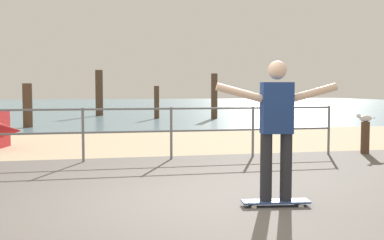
{
  "coord_description": "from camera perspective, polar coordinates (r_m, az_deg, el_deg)",
  "views": [
    {
      "loc": [
        -1.02,
        -5.37,
        1.41
      ],
      "look_at": [
        0.53,
        2.0,
        0.9
      ],
      "focal_mm": 43.31,
      "sensor_mm": 36.0,
      "label": 1
    }
  ],
  "objects": [
    {
      "name": "skateboarder",
      "position": [
        5.51,
        10.38,
        -0.26
      ],
      "size": [
        1.45,
        0.27,
        1.65
      ],
      "color": "#26262B",
      "rests_on": "skateboard"
    },
    {
      "name": "ground_plane",
      "position": [
        4.7,
        1.21,
        -13.55
      ],
      "size": [
        24.0,
        10.0,
        0.04
      ],
      "primitive_type": "cube",
      "color": "#605B56",
      "rests_on": "ground"
    },
    {
      "name": "groyne_post_2",
      "position": [
        24.61,
        -11.36,
        3.27
      ],
      "size": [
        0.39,
        0.39,
        2.39
      ],
      "primitive_type": "cylinder",
      "color": "#513826",
      "rests_on": "ground"
    },
    {
      "name": "sea_surface",
      "position": [
        40.41,
        -10.46,
        1.78
      ],
      "size": [
        72.0,
        50.0,
        0.04
      ],
      "primitive_type": "cube",
      "color": "slate",
      "rests_on": "ground"
    },
    {
      "name": "skateboard",
      "position": [
        5.66,
        10.26,
        -9.89
      ],
      "size": [
        0.82,
        0.3,
        0.08
      ],
      "color": "#334C8C",
      "rests_on": "ground"
    },
    {
      "name": "seagull",
      "position": [
        10.56,
        20.53,
        0.21
      ],
      "size": [
        0.49,
        0.19,
        0.18
      ],
      "color": "white",
      "rests_on": "bollard_short"
    },
    {
      "name": "railing_fence",
      "position": [
        9.0,
        -13.28,
        -0.76
      ],
      "size": [
        10.22,
        0.05,
        1.05
      ],
      "color": "slate",
      "rests_on": "ground"
    },
    {
      "name": "groyne_post_4",
      "position": [
        21.65,
        2.76,
        2.93
      ],
      "size": [
        0.3,
        0.3,
        2.13
      ],
      "primitive_type": "cylinder",
      "color": "#513826",
      "rests_on": "ground"
    },
    {
      "name": "groyne_post_3",
      "position": [
        21.84,
        -4.38,
        2.17
      ],
      "size": [
        0.24,
        0.24,
        1.55
      ],
      "primitive_type": "cylinder",
      "color": "#513826",
      "rests_on": "ground"
    },
    {
      "name": "bollard_short",
      "position": [
        10.61,
        20.54,
        -2.1
      ],
      "size": [
        0.18,
        0.18,
        0.7
      ],
      "primitive_type": "cylinder",
      "color": "#513826",
      "rests_on": "ground"
    },
    {
      "name": "beach_strip",
      "position": [
        12.49,
        -7.15,
        -2.65
      ],
      "size": [
        24.0,
        6.0,
        0.04
      ],
      "primitive_type": "cube",
      "color": "tan",
      "rests_on": "ground"
    },
    {
      "name": "groyne_post_1",
      "position": [
        17.76,
        -19.59,
        1.68
      ],
      "size": [
        0.34,
        0.34,
        1.61
      ],
      "primitive_type": "cylinder",
      "color": "#513826",
      "rests_on": "ground"
    }
  ]
}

